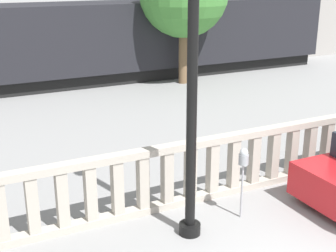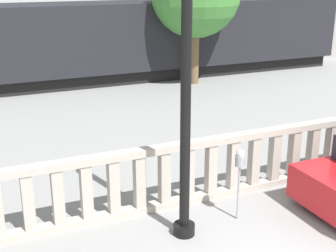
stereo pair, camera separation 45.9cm
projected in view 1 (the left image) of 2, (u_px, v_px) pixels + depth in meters
balustrade at (202, 170)px, 9.46m from camera, size 12.89×0.24×1.33m
lamppost at (192, 77)px, 7.51m from camera, size 0.39×0.39×5.54m
parking_meter at (243, 162)px, 8.62m from camera, size 0.19×0.19×1.41m
train_near at (105, 40)px, 19.59m from camera, size 21.30×2.76×3.86m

